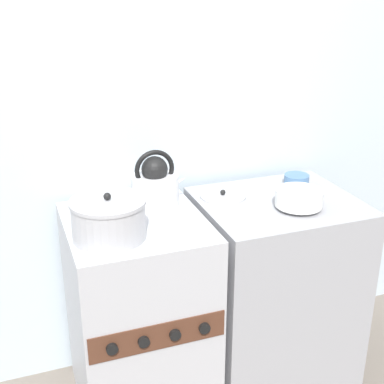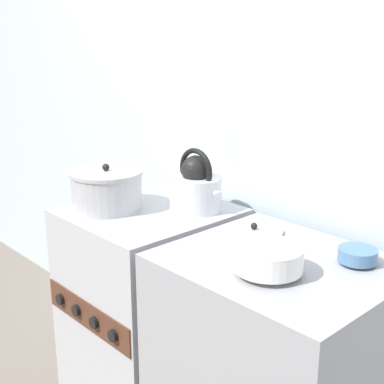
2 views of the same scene
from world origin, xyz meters
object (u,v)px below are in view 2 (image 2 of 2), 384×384
Objects in this scene: enamel_bowl at (268,259)px; loose_pot_lid at (254,230)px; kettle at (196,187)px; cooking_pot at (107,190)px; small_ceramic_bowl at (358,255)px; stove at (151,314)px.

enamel_bowl is 0.34m from loose_pot_lid.
kettle is 0.88× the size of cooking_pot.
small_ceramic_bowl is (0.69, 0.01, -0.07)m from kettle.
cooking_pot is (-0.25, -0.24, -0.01)m from kettle.
stove is 3.21× the size of cooking_pot.
cooking_pot is at bearing 179.95° from enamel_bowl.
kettle is 2.13× the size of small_ceramic_bowl.
loose_pot_lid is at bearing 15.59° from stove.
stove is 0.64m from loose_pot_lid.
small_ceramic_bowl is (0.94, 0.25, -0.05)m from cooking_pot.
enamel_bowl is at bearing -9.00° from stove.
stove is 0.57m from kettle.
cooking_pot is 0.80m from enamel_bowl.
loose_pot_lid is at bearing 137.41° from enamel_bowl.
stove is at bearing -164.41° from loose_pot_lid.
stove is at bearing -133.65° from kettle.
enamel_bowl is at bearing -0.05° from cooking_pot.
stove is 4.45× the size of loose_pot_lid.
kettle reaches higher than enamel_bowl.
enamel_bowl reaches higher than stove.
enamel_bowl reaches higher than loose_pot_lid.
cooking_pot is (-0.12, -0.11, 0.53)m from stove.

